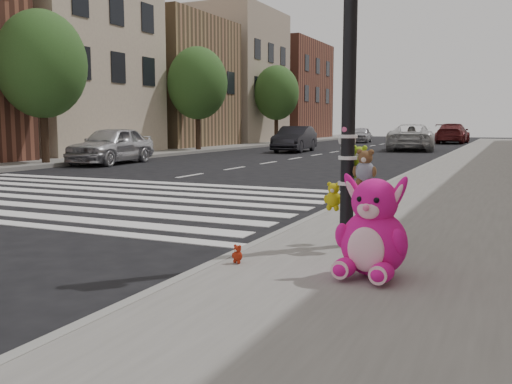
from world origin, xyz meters
The scene contains 19 objects.
ground centered at (0.00, 0.00, 0.00)m, with size 120.00×120.00×0.00m, color black.
sidewalk_far centered at (-13.50, 20.00, 0.07)m, with size 6.00×80.00×0.14m, color slate.
curb_edge centered at (1.55, 10.00, 0.07)m, with size 0.12×80.00×0.15m, color gray.
crosswalk centered at (-4.50, 5.20, 0.01)m, with size 11.00×6.00×0.01m, color silver, non-canonical shape.
bld_far_b centered at (-15.50, 17.00, 5.50)m, with size 6.00×8.00×11.00m, color beige.
bld_far_c centered at (-15.50, 26.00, 4.00)m, with size 6.00×8.00×8.00m, color #90724D.
bld_far_d centered at (-15.50, 35.00, 5.00)m, with size 6.00×8.00×10.00m, color tan.
bld_far_e centered at (-15.50, 46.00, 4.50)m, with size 6.00×10.00×9.00m, color brown.
signal_pole centered at (2.62, 1.81, 1.80)m, with size 0.68×0.49×4.00m.
tree_far_a centered at (-11.20, 11.00, 3.65)m, with size 3.20×3.20×5.44m.
tree_far_b centered at (-11.20, 22.00, 3.65)m, with size 3.20×3.20×5.44m.
tree_far_c centered at (-11.20, 33.00, 3.65)m, with size 3.20×3.20×5.44m.
pink_bunny centered at (3.20, 0.57, 0.55)m, with size 0.71×0.78×1.00m.
red_teddy centered at (1.80, 0.50, 0.24)m, with size 0.13×0.09×0.20m, color #A22410, non-canonical shape.
car_silver_far centered at (-9.80, 12.99, 0.72)m, with size 1.71×4.24×1.44m, color silver.
car_dark_far centered at (-6.50, 24.23, 0.69)m, with size 1.47×4.21×1.39m, color black.
car_white_near centered at (-1.03, 28.61, 0.75)m, with size 2.49×5.39×1.50m, color silver.
car_maroon_near centered at (0.00, 40.82, 0.75)m, with size 2.10×5.17×1.50m, color maroon.
car_silver_deep centered at (-6.74, 39.55, 0.62)m, with size 1.46×3.64×1.24m, color silver.
Camera 1 is at (4.39, -4.71, 1.61)m, focal length 40.00 mm.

